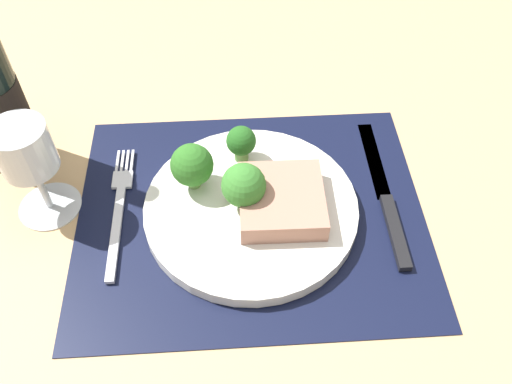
% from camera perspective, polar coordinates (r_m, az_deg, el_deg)
% --- Properties ---
extents(ground_plane, '(1.40, 1.10, 0.03)m').
position_cam_1_polar(ground_plane, '(0.64, -0.52, -3.18)').
color(ground_plane, tan).
extents(placemat, '(0.40, 0.33, 0.00)m').
position_cam_1_polar(placemat, '(0.63, -0.53, -2.29)').
color(placemat, black).
rests_on(placemat, ground_plane).
extents(plate, '(0.24, 0.24, 0.02)m').
position_cam_1_polar(plate, '(0.62, -0.53, -1.76)').
color(plate, silver).
rests_on(plate, placemat).
extents(steak, '(0.10, 0.10, 0.03)m').
position_cam_1_polar(steak, '(0.60, 2.71, -0.89)').
color(steak, tan).
rests_on(steak, plate).
extents(broccoli_near_steak, '(0.05, 0.05, 0.06)m').
position_cam_1_polar(broccoli_near_steak, '(0.59, -1.32, 0.77)').
color(broccoli_near_steak, '#6B994C').
rests_on(broccoli_near_steak, plate).
extents(broccoli_back_left, '(0.05, 0.05, 0.06)m').
position_cam_1_polar(broccoli_back_left, '(0.61, -6.76, 2.80)').
color(broccoli_back_left, '#6B994C').
rests_on(broccoli_back_left, plate).
extents(broccoli_front_edge, '(0.04, 0.04, 0.05)m').
position_cam_1_polar(broccoli_front_edge, '(0.64, -1.58, 5.29)').
color(broccoli_front_edge, '#5B8942').
rests_on(broccoli_front_edge, plate).
extents(fork, '(0.02, 0.19, 0.01)m').
position_cam_1_polar(fork, '(0.65, -14.24, -1.67)').
color(fork, silver).
rests_on(fork, placemat).
extents(knife, '(0.02, 0.23, 0.01)m').
position_cam_1_polar(knife, '(0.65, 13.59, -0.93)').
color(knife, black).
rests_on(knife, placemat).
extents(wine_glass, '(0.07, 0.07, 0.13)m').
position_cam_1_polar(wine_glass, '(0.62, -22.99, 3.54)').
color(wine_glass, silver).
rests_on(wine_glass, ground_plane).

